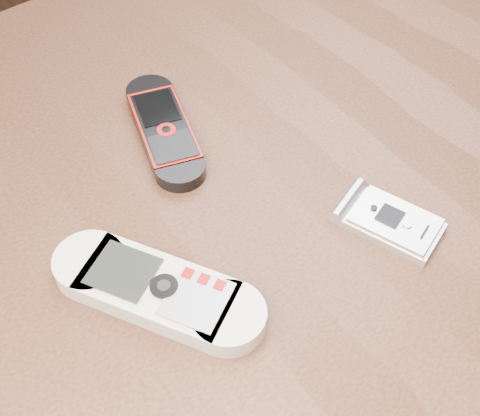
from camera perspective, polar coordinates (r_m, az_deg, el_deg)
name	(u,v)px	position (r m, az deg, el deg)	size (l,w,h in m)	color
table	(236,286)	(0.65, -0.35, -6.71)	(1.20, 0.80, 0.75)	black
nokia_white	(157,290)	(0.51, -7.08, -6.96)	(0.06, 0.18, 0.02)	silver
nokia_black_red	(164,129)	(0.63, -6.48, 6.70)	(0.05, 0.15, 0.02)	black
motorola_razr	(392,221)	(0.57, 12.82, -1.13)	(0.05, 0.09, 0.01)	silver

